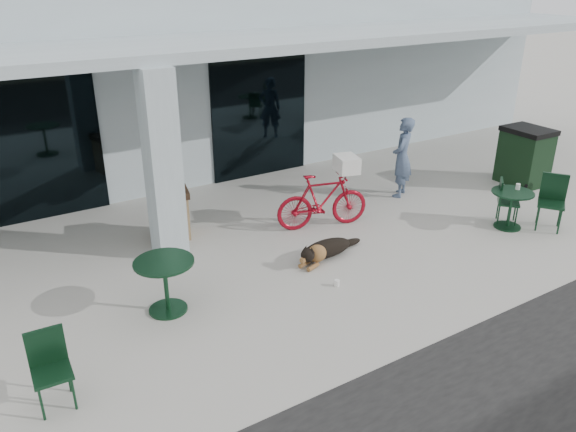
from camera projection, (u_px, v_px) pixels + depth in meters
ground at (318, 286)px, 8.61m from camera, size 80.00×80.00×0.00m
building at (130, 64)px, 14.31m from camera, size 22.00×7.00×4.50m
storefront_glass_left at (24, 153)px, 10.38m from camera, size 2.80×0.06×2.70m
storefront_glass_right at (260, 118)px, 12.81m from camera, size 2.40×0.06×2.70m
column at (163, 165)px, 9.04m from camera, size 0.50×0.50×3.12m
overhang at (208, 45)px, 10.12m from camera, size 22.00×2.80×0.18m
bicycle at (323, 201)px, 10.39m from camera, size 1.83×0.94×1.06m
laundry_basket at (347, 164)px, 10.23m from camera, size 0.49×0.58×0.30m
dog at (327, 248)px, 9.40m from camera, size 1.15×0.70×0.36m
cup_near_dog at (337, 283)px, 8.59m from camera, size 0.11×0.11×0.10m
cafe_table_near at (166, 286)px, 7.84m from camera, size 1.07×1.07×0.79m
cafe_chair_near at (52, 372)px, 6.07m from camera, size 0.43×0.46×0.90m
cafe_table_far at (510, 210)px, 10.44m from camera, size 0.98×0.98×0.71m
cafe_chair_far_a at (509, 202)px, 10.60m from camera, size 0.57×0.58×0.86m
cafe_chair_far_b at (551, 203)px, 10.33m from camera, size 0.68×0.66×1.02m
person at (402, 157)px, 11.75m from camera, size 0.74×0.69×1.70m
cup_on_table at (518, 187)px, 10.39m from camera, size 0.10×0.10×0.11m
trash_receptacle at (174, 214)px, 10.02m from camera, size 0.65×0.65×0.91m
wheeled_bin at (525, 156)px, 12.52m from camera, size 0.82×1.02×1.28m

